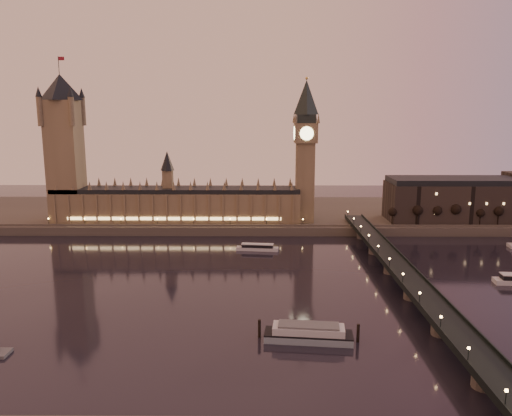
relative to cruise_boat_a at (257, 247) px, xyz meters
The scene contains 15 objects.
ground 66.96m from the cruise_boat_a, 107.17° to the right, with size 700.00×700.00×0.00m, color black.
far_embankment 101.57m from the cruise_boat_a, 84.21° to the left, with size 560.00×130.00×6.00m, color #423D35.
palace_of_westminster 85.05m from the cruise_boat_a, 136.40° to the left, with size 180.00×26.62×52.00m.
victoria_tower 163.93m from the cruise_boat_a, 157.80° to the left, with size 31.68×31.68×118.00m.
big_ben 90.99m from the cruise_boat_a, 59.03° to the left, with size 17.68×17.68×104.00m.
westminster_bridge 96.26m from the cruise_boat_a, 41.67° to the right, with size 13.20×260.00×15.30m.
city_block 188.65m from the cruise_boat_a, 20.92° to the left, with size 155.00×45.00×34.00m.
bare_tree_0 107.93m from the cruise_boat_a, 24.90° to the left, with size 6.51×6.51×13.24m.
bare_tree_1 121.79m from the cruise_boat_a, 21.86° to the left, with size 6.51×6.51×13.24m.
bare_tree_2 135.95m from the cruise_boat_a, 19.46° to the left, with size 6.51×6.51×13.24m.
bare_tree_3 150.31m from the cruise_boat_a, 17.52° to the left, with size 6.51×6.51×13.24m.
bare_tree_4 164.83m from the cruise_boat_a, 15.92° to the left, with size 6.51×6.51×13.24m.
bare_tree_5 179.46m from the cruise_boat_a, 14.58° to the left, with size 6.51×6.51×13.24m.
cruise_boat_a is the anchor object (origin of this frame).
moored_barge 128.15m from the cruise_boat_a, 80.99° to the right, with size 38.41×12.72×7.08m.
Camera 1 is at (21.36, -239.56, 85.32)m, focal length 35.00 mm.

